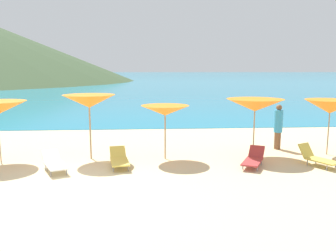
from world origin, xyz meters
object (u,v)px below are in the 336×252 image
Objects in this scene: lounge_chair_5 at (254,159)px; lounge_chair_6 at (317,157)px; umbrella_4 at (89,101)px; umbrella_5 at (165,111)px; umbrella_7 at (330,107)px; beachgoer_0 at (278,126)px; lounge_chair_4 at (54,162)px; umbrella_6 at (255,105)px; lounge_chair_1 at (119,159)px.

lounge_chair_6 reaches higher than lounge_chair_5.
umbrella_5 is at bearing -4.79° from umbrella_4.
umbrella_7 is 2.12m from beachgoer_0.
umbrella_5 is 5.59m from lounge_chair_6.
lounge_chair_4 is at bearing -160.74° from umbrella_5.
umbrella_6 is at bearing -146.13° from beachgoer_0.
umbrella_4 is 1.28× the size of beachgoer_0.
lounge_chair_6 is at bearing -86.07° from beachgoer_0.
umbrella_4 reaches higher than umbrella_7.
umbrella_7 is 10.38m from lounge_chair_4.
umbrella_4 reaches higher than umbrella_5.
umbrella_7 is at bearing 49.92° from lounge_chair_5.
umbrella_7 reaches higher than beachgoer_0.
lounge_chair_5 is at bearing -157.76° from umbrella_7.
lounge_chair_5 is at bearing -24.44° from lounge_chair_4.
umbrella_4 is 1.44× the size of lounge_chair_1.
umbrella_4 is at bearing 179.97° from umbrella_7.
umbrella_4 is at bearing 125.32° from lounge_chair_1.
umbrella_7 is at bearing -0.67° from lounge_chair_1.
lounge_chair_1 is 6.87m from beachgoer_0.
umbrella_4 is 6.20m from umbrella_6.
umbrella_4 is 9.18m from umbrella_7.
lounge_chair_4 is at bearing -168.19° from umbrella_6.
lounge_chair_4 reaches higher than lounge_chair_5.
umbrella_5 is 1.18× the size of lounge_chair_4.
lounge_chair_1 is 2.13m from lounge_chair_4.
umbrella_7 is at bearing 24.74° from lounge_chair_6.
umbrella_4 is at bearing -176.76° from beachgoer_0.
umbrella_5 is 5.05m from beachgoer_0.
umbrella_5 is 1.17× the size of lounge_chair_5.
lounge_chair_4 is 6.75m from lounge_chair_5.
lounge_chair_1 is (1.13, -1.16, -1.88)m from umbrella_4.
umbrella_6 is 1.24× the size of beachgoer_0.
umbrella_4 is 1.03× the size of umbrella_6.
umbrella_5 is at bearing 138.37° from lounge_chair_6.
lounge_chair_5 is 2.21m from lounge_chair_6.
umbrella_4 is at bearing 32.33° from lounge_chair_4.
lounge_chair_4 is at bearing -171.39° from umbrella_7.
umbrella_5 reaches higher than lounge_chair_5.
lounge_chair_6 is (5.21, -1.31, -1.53)m from umbrella_5.
umbrella_4 is at bearing 141.55° from lounge_chair_6.
umbrella_5 is 0.93× the size of umbrella_7.
umbrella_6 reaches higher than umbrella_5.
lounge_chair_4 is at bearing -121.97° from umbrella_4.
lounge_chair_1 is at bearing 149.31° from lounge_chair_6.
umbrella_6 is at bearing 3.61° from lounge_chair_1.
beachgoer_0 is (-1.59, 1.07, -0.90)m from umbrella_7.
umbrella_6 is 1.08× the size of umbrella_7.
umbrella_7 reaches higher than lounge_chair_1.
beachgoer_0 is at bearing 71.19° from lounge_chair_6.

